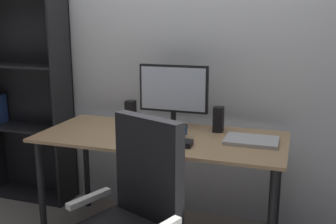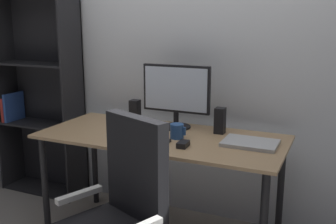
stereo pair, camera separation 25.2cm
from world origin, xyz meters
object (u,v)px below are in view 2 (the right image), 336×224
at_px(desk, 161,148).
at_px(monitor, 176,93).
at_px(coffee_mug, 177,131).
at_px(speaker_right, 220,121).
at_px(laptop, 250,143).
at_px(bookshelf, 41,95).
at_px(speaker_left, 135,112).
at_px(mouse, 183,144).
at_px(keyboard, 146,140).

xyz_separation_m(desk, monitor, (0.02, 0.21, 0.33)).
bearing_deg(coffee_mug, monitor, 114.60).
bearing_deg(speaker_right, laptop, -34.72).
xyz_separation_m(laptop, bookshelf, (-1.87, 0.32, 0.10)).
bearing_deg(laptop, coffee_mug, -173.18).
relative_size(speaker_left, bookshelf, 0.10).
relative_size(desk, mouse, 16.47).
height_order(keyboard, speaker_right, speaker_right).
height_order(monitor, bookshelf, bookshelf).
bearing_deg(coffee_mug, keyboard, -137.47).
bearing_deg(speaker_left, speaker_right, 0.00).
bearing_deg(mouse, speaker_left, 142.08).
relative_size(speaker_left, speaker_right, 1.00).
relative_size(laptop, speaker_left, 1.88).
relative_size(coffee_mug, speaker_right, 0.59).
bearing_deg(speaker_left, laptop, -10.79).
bearing_deg(keyboard, laptop, 18.37).
relative_size(mouse, bookshelf, 0.06).
distance_m(keyboard, mouse, 0.25).
distance_m(monitor, laptop, 0.63).
relative_size(monitor, speaker_left, 2.82).
xyz_separation_m(coffee_mug, speaker_left, (-0.42, 0.22, 0.04)).
bearing_deg(keyboard, monitor, 83.91).
xyz_separation_m(speaker_left, speaker_right, (0.63, 0.00, 0.00)).
xyz_separation_m(keyboard, speaker_right, (0.36, 0.36, 0.08)).
height_order(coffee_mug, laptop, coffee_mug).
bearing_deg(coffee_mug, desk, 170.98).
bearing_deg(speaker_left, desk, -33.80).
xyz_separation_m(monitor, laptop, (0.56, -0.17, -0.23)).
height_order(mouse, laptop, mouse).
xyz_separation_m(keyboard, coffee_mug, (0.15, 0.14, 0.04)).
bearing_deg(speaker_left, keyboard, -52.64).
xyz_separation_m(mouse, coffee_mug, (-0.10, 0.15, 0.03)).
height_order(monitor, coffee_mug, monitor).
bearing_deg(keyboard, speaker_right, 45.50).
bearing_deg(speaker_left, mouse, -35.08).
bearing_deg(monitor, coffee_mug, -65.40).
distance_m(laptop, speaker_right, 0.30).
bearing_deg(coffee_mug, speaker_right, 46.20).
bearing_deg(laptop, keyboard, -162.43).
height_order(mouse, coffee_mug, coffee_mug).
relative_size(monitor, laptop, 1.50).
distance_m(desk, speaker_left, 0.40).
bearing_deg(speaker_left, monitor, 1.44).
relative_size(laptop, bookshelf, 0.19).
distance_m(coffee_mug, bookshelf, 1.47).
xyz_separation_m(mouse, bookshelf, (-1.52, 0.52, 0.09)).
height_order(speaker_left, bookshelf, bookshelf).
bearing_deg(mouse, speaker_right, 70.46).
relative_size(mouse, speaker_left, 0.56).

